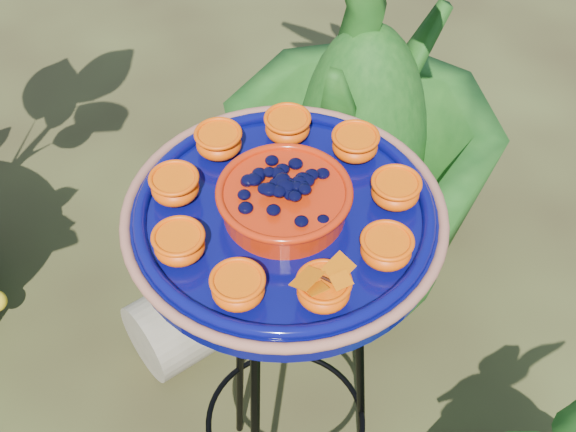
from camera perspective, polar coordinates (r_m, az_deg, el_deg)
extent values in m
torus|color=black|center=(1.06, -0.25, -1.44)|extent=(0.28, 0.28, 0.01)
torus|color=black|center=(1.49, -0.18, -14.35)|extent=(0.35, 0.35, 0.01)
cylinder|color=black|center=(1.44, -3.43, -8.56)|extent=(0.03, 0.08, 0.79)
cylinder|color=black|center=(1.40, 5.16, -11.36)|extent=(0.08, 0.03, 0.79)
cylinder|color=#06084E|center=(1.04, -0.26, -0.42)|extent=(0.49, 0.49, 0.04)
torus|color=#9B6646|center=(1.03, -0.26, 0.17)|extent=(0.42, 0.42, 0.01)
torus|color=#06084E|center=(1.03, -0.26, 0.31)|extent=(0.39, 0.39, 0.02)
cylinder|color=#B92306|center=(1.01, -0.26, 0.99)|extent=(0.19, 0.19, 0.04)
torus|color=#B92306|center=(1.00, -0.27, 1.76)|extent=(0.17, 0.17, 0.01)
ellipsoid|color=black|center=(1.00, -0.27, 1.97)|extent=(0.14, 0.14, 0.03)
ellipsoid|color=#FF4D02|center=(1.10, 4.78, 4.97)|extent=(0.06, 0.06, 0.03)
cylinder|color=#FF6E05|center=(1.09, 4.84, 5.57)|extent=(0.06, 0.06, 0.01)
ellipsoid|color=#FF4D02|center=(1.12, -0.04, 6.26)|extent=(0.06, 0.06, 0.03)
cylinder|color=#FF6E05|center=(1.11, -0.04, 6.86)|extent=(0.06, 0.06, 0.01)
ellipsoid|color=#FF4D02|center=(1.10, -4.94, 5.15)|extent=(0.06, 0.06, 0.03)
cylinder|color=#FF6E05|center=(1.09, -4.99, 5.75)|extent=(0.06, 0.06, 0.01)
ellipsoid|color=#FF4D02|center=(1.05, -8.03, 1.99)|extent=(0.06, 0.06, 0.03)
cylinder|color=#FF6E05|center=(1.04, -8.12, 2.59)|extent=(0.06, 0.06, 0.01)
ellipsoid|color=#FF4D02|center=(0.98, -7.72, -2.12)|extent=(0.06, 0.06, 0.03)
cylinder|color=#FF6E05|center=(0.97, -7.81, -1.53)|extent=(0.06, 0.06, 0.01)
ellipsoid|color=#FF4D02|center=(0.93, -3.56, -5.23)|extent=(0.06, 0.06, 0.03)
cylinder|color=#FF6E05|center=(0.92, -3.61, -4.65)|extent=(0.06, 0.06, 0.01)
ellipsoid|color=#FF4D02|center=(0.93, 2.54, -5.37)|extent=(0.06, 0.06, 0.03)
cylinder|color=#FF6E05|center=(0.92, 2.57, -4.78)|extent=(0.06, 0.06, 0.01)
ellipsoid|color=#FF4D02|center=(0.97, 6.99, -2.43)|extent=(0.06, 0.06, 0.03)
cylinder|color=#FF6E05|center=(0.96, 7.07, -1.84)|extent=(0.06, 0.06, 0.01)
ellipsoid|color=#FF4D02|center=(1.04, 7.63, 1.68)|extent=(0.06, 0.06, 0.03)
cylinder|color=#FF6E05|center=(1.03, 7.72, 2.28)|extent=(0.06, 0.06, 0.01)
cylinder|color=black|center=(0.91, 2.59, -4.44)|extent=(0.02, 0.02, 0.00)
cube|color=orange|center=(0.90, 1.37, -4.46)|extent=(0.04, 0.04, 0.01)
cube|color=orange|center=(0.91, 3.63, -3.69)|extent=(0.04, 0.04, 0.01)
cylinder|color=tan|center=(1.88, -2.88, -4.89)|extent=(0.59, 0.32, 0.19)
imported|color=#144512|center=(1.68, 5.62, 9.52)|extent=(0.78, 0.78, 1.11)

